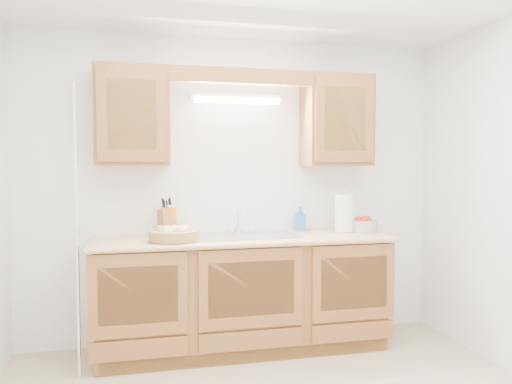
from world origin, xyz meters
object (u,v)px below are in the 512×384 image
object	(u,v)px
paper_towel	(344,214)
apple_bowl	(362,225)
knife_block	(167,222)
fruit_basket	(174,234)

from	to	relation	value
paper_towel	apple_bowl	bearing A→B (deg)	7.43
knife_block	paper_towel	bearing A→B (deg)	-25.14
knife_block	paper_towel	distance (m)	1.44
fruit_basket	paper_towel	bearing A→B (deg)	5.60
fruit_basket	paper_towel	size ratio (longest dim) A/B	1.21
paper_towel	apple_bowl	size ratio (longest dim) A/B	1.42
knife_block	apple_bowl	bearing A→B (deg)	-23.69
paper_towel	apple_bowl	distance (m)	0.20
fruit_basket	paper_towel	distance (m)	1.41
knife_block	apple_bowl	xyz separation A→B (m)	(1.61, -0.12, -0.05)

